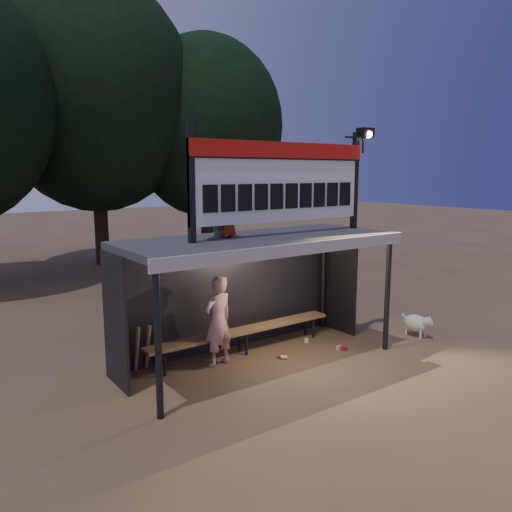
{
  "coord_description": "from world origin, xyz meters",
  "views": [
    {
      "loc": [
        -5.14,
        -7.05,
        3.44
      ],
      "look_at": [
        0.2,
        0.4,
        1.9
      ],
      "focal_mm": 35.0,
      "sensor_mm": 36.0,
      "label": 1
    }
  ],
  "objects": [
    {
      "name": "dugout_shelter",
      "position": [
        0.0,
        0.24,
        1.85
      ],
      "size": [
        5.1,
        2.08,
        2.32
      ],
      "color": "#37373A",
      "rests_on": "ground"
    },
    {
      "name": "player",
      "position": [
        -0.69,
        0.33,
        0.82
      ],
      "size": [
        0.66,
        0.49,
        1.64
      ],
      "primitive_type": "imported",
      "rotation": [
        0.0,
        0.0,
        3.32
      ],
      "color": "silver",
      "rests_on": "ground"
    },
    {
      "name": "litter",
      "position": [
        0.9,
        -0.0,
        0.04
      ],
      "size": [
        2.11,
        1.47,
        0.08
      ],
      "color": "#B0221E",
      "rests_on": "ground"
    },
    {
      "name": "bench",
      "position": [
        0.0,
        0.55,
        0.43
      ],
      "size": [
        4.0,
        0.35,
        0.48
      ],
      "color": "olive",
      "rests_on": "ground"
    },
    {
      "name": "tree_mid",
      "position": [
        1.0,
        11.5,
        6.17
      ],
      "size": [
        7.22,
        7.22,
        10.36
      ],
      "color": "#2F2215",
      "rests_on": "ground"
    },
    {
      "name": "scoreboard_assembly",
      "position": [
        0.56,
        -0.01,
        3.32
      ],
      "size": [
        4.1,
        0.27,
        1.99
      ],
      "color": "black",
      "rests_on": "dugout_shelter"
    },
    {
      "name": "child_b",
      "position": [
        -0.53,
        0.26,
        2.75
      ],
      "size": [
        0.47,
        0.36,
        0.87
      ],
      "primitive_type": "imported",
      "rotation": [
        0.0,
        0.0,
        2.93
      ],
      "color": "#A02918",
      "rests_on": "dugout_shelter"
    },
    {
      "name": "tree_right",
      "position": [
        5.0,
        10.5,
        5.19
      ],
      "size": [
        6.08,
        6.08,
        8.72
      ],
      "color": "#2E2014",
      "rests_on": "ground"
    },
    {
      "name": "child_a",
      "position": [
        -0.87,
        0.2,
        2.83
      ],
      "size": [
        0.62,
        0.61,
        1.01
      ],
      "primitive_type": "imported",
      "rotation": [
        0.0,
        0.0,
        3.84
      ],
      "color": "slate",
      "rests_on": "dugout_shelter"
    },
    {
      "name": "bats",
      "position": [
        -1.83,
        0.82,
        0.43
      ],
      "size": [
        0.47,
        0.33,
        0.84
      ],
      "color": "olive",
      "rests_on": "ground"
    },
    {
      "name": "dog",
      "position": [
        3.59,
        -0.77,
        0.28
      ],
      "size": [
        0.36,
        0.81,
        0.49
      ],
      "color": "beige",
      "rests_on": "ground"
    },
    {
      "name": "ground",
      "position": [
        0.0,
        0.0,
        0.0
      ],
      "size": [
        80.0,
        80.0,
        0.0
      ],
      "primitive_type": "plane",
      "color": "brown",
      "rests_on": "ground"
    }
  ]
}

